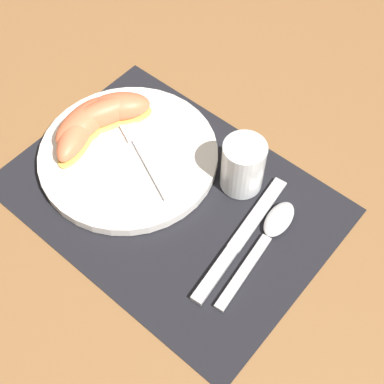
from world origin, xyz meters
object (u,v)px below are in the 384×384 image
fork (138,144)px  citrus_wedge_0 (120,108)px  plate (129,155)px  citrus_wedge_2 (86,121)px  juice_glass (243,168)px  citrus_wedge_1 (105,114)px  spoon (270,233)px  citrus_wedge_3 (77,133)px  knife (239,240)px

fork → citrus_wedge_0: (-0.06, 0.03, 0.01)m
plate → fork: size_ratio=1.49×
fork → citrus_wedge_2: 0.09m
juice_glass → citrus_wedge_1: bearing=-166.6°
spoon → citrus_wedge_2: (-0.32, -0.04, 0.03)m
spoon → citrus_wedge_1: bearing=-178.2°
citrus_wedge_1 → spoon: bearing=1.8°
citrus_wedge_2 → citrus_wedge_3: size_ratio=0.93×
spoon → citrus_wedge_0: (-0.30, 0.01, 0.03)m
citrus_wedge_3 → fork: bearing=34.0°
plate → juice_glass: (0.16, 0.07, 0.03)m
citrus_wedge_0 → citrus_wedge_3: 0.08m
plate → knife: plate is taller
plate → juice_glass: juice_glass is taller
citrus_wedge_3 → citrus_wedge_1: bearing=83.4°
plate → spoon: (0.24, 0.03, -0.00)m
fork → knife: bearing=-6.8°
citrus_wedge_0 → knife: bearing=-10.4°
juice_glass → spoon: bearing=-27.6°
juice_glass → citrus_wedge_2: (-0.24, -0.08, -0.00)m
spoon → citrus_wedge_3: 0.32m
citrus_wedge_2 → spoon: bearing=6.7°
citrus_wedge_0 → citrus_wedge_2: citrus_wedge_0 is taller
plate → citrus_wedge_2: 0.08m
citrus_wedge_1 → fork: bearing=-0.8°
plate → citrus_wedge_0: (-0.06, 0.05, 0.03)m
juice_glass → citrus_wedge_1: 0.23m
citrus_wedge_0 → fork: bearing=-22.1°
citrus_wedge_0 → plate: bearing=-37.3°
plate → citrus_wedge_0: size_ratio=2.53×
juice_glass → knife: bearing=-53.9°
spoon → citrus_wedge_2: size_ratio=1.62×
plate → juice_glass: bearing=25.5°
fork → citrus_wedge_3: size_ratio=1.43×
plate → fork: (0.00, 0.02, 0.01)m
citrus_wedge_1 → citrus_wedge_2: size_ratio=1.12×
citrus_wedge_0 → citrus_wedge_2: 0.06m
plate → citrus_wedge_3: size_ratio=2.13×
citrus_wedge_0 → citrus_wedge_3: size_ratio=0.84×
knife → citrus_wedge_2: size_ratio=1.92×
knife → citrus_wedge_0: (-0.27, 0.05, 0.03)m
juice_glass → knife: (0.06, -0.08, -0.03)m
fork → citrus_wedge_2: bearing=-162.0°
juice_glass → spoon: 0.10m
juice_glass → knife: juice_glass is taller
knife → citrus_wedge_1: bearing=174.7°
plate → fork: 0.02m
spoon → juice_glass: bearing=152.4°
knife → citrus_wedge_1: (-0.28, 0.03, 0.03)m
fork → plate: bearing=-96.9°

